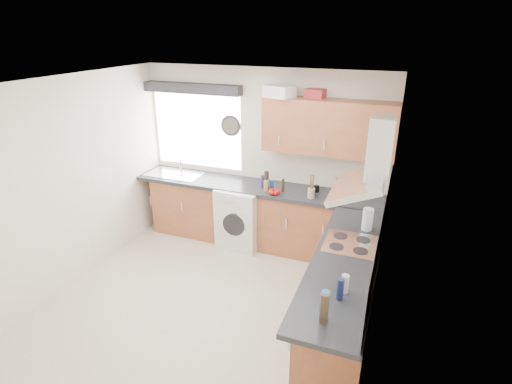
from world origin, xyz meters
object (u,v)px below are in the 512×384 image
at_px(upper_cabinets, 328,127).
at_px(oven, 346,284).
at_px(extractor_hood, 369,167).
at_px(washing_machine, 242,216).

bearing_deg(upper_cabinets, oven, -67.46).
relative_size(extractor_hood, washing_machine, 0.87).
height_order(extractor_hood, upper_cabinets, upper_cabinets).
bearing_deg(upper_cabinets, extractor_hood, -63.87).
bearing_deg(oven, upper_cabinets, 112.54).
distance_m(extractor_hood, upper_cabinets, 1.48).
xyz_separation_m(oven, extractor_hood, (0.10, -0.00, 1.34)).
height_order(oven, extractor_hood, extractor_hood).
bearing_deg(washing_machine, upper_cabinets, 16.02).
relative_size(oven, upper_cabinets, 0.50).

